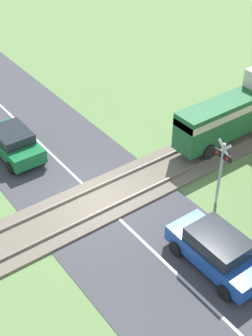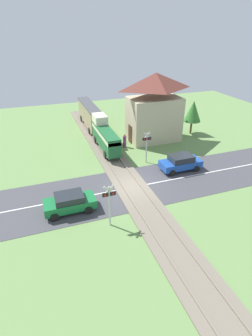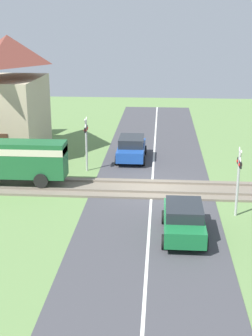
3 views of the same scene
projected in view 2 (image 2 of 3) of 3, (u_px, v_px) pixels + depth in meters
ground_plane at (131, 188)px, 22.27m from camera, size 60.00×60.00×0.00m
road_surface at (131, 188)px, 22.26m from camera, size 48.00×6.40×0.02m
track_bed at (131, 187)px, 22.24m from camera, size 2.80×48.00×0.24m
train at (95, 122)px, 31.72m from camera, size 1.58×15.40×3.18m
car_near_crossing at (70, 202)px, 19.14m from camera, size 3.71×1.81×1.42m
car_far_side at (181, 162)px, 24.70m from camera, size 3.90×1.86×1.50m
crossing_signal_west_approach at (109, 200)px, 17.13m from camera, size 0.90×0.18×3.21m
crossing_signal_east_approach at (147, 143)px, 25.46m from camera, size 0.90×0.18×3.21m
station_building at (154, 109)px, 30.02m from camera, size 6.29×3.99×7.72m
pedestrian_by_station at (125, 141)px, 29.47m from camera, size 0.38×0.38×1.55m
tree_by_station at (193, 111)px, 32.25m from camera, size 2.11×2.11×4.17m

